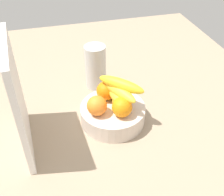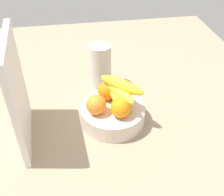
# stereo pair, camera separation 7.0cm
# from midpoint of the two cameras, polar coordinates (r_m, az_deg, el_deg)

# --- Properties ---
(ground_plane) EXTENTS (1.80, 1.40, 0.03)m
(ground_plane) POSITION_cam_midpoint_polar(r_m,az_deg,el_deg) (1.02, -1.83, -5.32)
(ground_plane) COLOR gray
(fruit_bowl) EXTENTS (0.23, 0.23, 0.06)m
(fruit_bowl) POSITION_cam_midpoint_polar(r_m,az_deg,el_deg) (0.98, -2.03, -3.37)
(fruit_bowl) COLOR beige
(fruit_bowl) RESTS_ON ground_plane
(orange_front_left) EXTENTS (0.07, 0.07, 0.07)m
(orange_front_left) POSITION_cam_midpoint_polar(r_m,az_deg,el_deg) (0.92, -5.30, -1.64)
(orange_front_left) COLOR orange
(orange_front_left) RESTS_ON fruit_bowl
(orange_front_right) EXTENTS (0.07, 0.07, 0.07)m
(orange_front_right) POSITION_cam_midpoint_polar(r_m,az_deg,el_deg) (0.91, -0.13, -1.96)
(orange_front_right) COLOR orange
(orange_front_right) RESTS_ON fruit_bowl
(orange_center) EXTENTS (0.07, 0.07, 0.07)m
(orange_center) POSITION_cam_midpoint_polar(r_m,az_deg,el_deg) (0.96, -0.12, 0.58)
(orange_center) COLOR orange
(orange_center) RESTS_ON fruit_bowl
(orange_back_left) EXTENTS (0.07, 0.07, 0.07)m
(orange_back_left) POSITION_cam_midpoint_polar(r_m,az_deg,el_deg) (0.98, -3.30, 1.44)
(orange_back_left) COLOR orange
(orange_back_left) RESTS_ON fruit_bowl
(banana_bunch) EXTENTS (0.19, 0.15, 0.11)m
(banana_bunch) POSITION_cam_midpoint_polar(r_m,az_deg,el_deg) (0.94, -0.85, 1.22)
(banana_bunch) COLOR yellow
(banana_bunch) RESTS_ON fruit_bowl
(cutting_board) EXTENTS (0.28, 0.04, 0.36)m
(cutting_board) POSITION_cam_midpoint_polar(r_m,az_deg,el_deg) (0.87, -20.99, -0.27)
(cutting_board) COLOR white
(cutting_board) RESTS_ON ground_plane
(thermos_tumbler) EXTENTS (0.09, 0.09, 0.18)m
(thermos_tumbler) POSITION_cam_midpoint_polar(r_m,az_deg,el_deg) (1.13, -5.19, 6.41)
(thermos_tumbler) COLOR beige
(thermos_tumbler) RESTS_ON ground_plane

